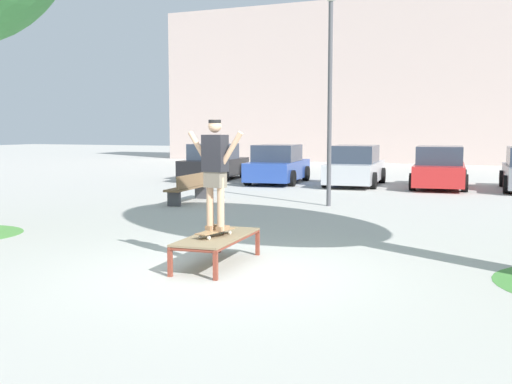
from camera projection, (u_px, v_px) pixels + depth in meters
The scene contains 11 objects.
ground_plane at pixel (223, 273), 9.10m from camera, with size 120.00×120.00×0.00m, color #B7B5AD.
building_facade at pixel (475, 80), 37.60m from camera, with size 40.85×4.00×10.19m, color beige.
skate_box at pixel (217, 239), 9.56m from camera, with size 0.92×1.96×0.46m.
skateboard at pixel (216, 231), 9.49m from camera, with size 0.31×0.82×0.09m.
skater at pixel (215, 167), 9.39m from camera, with size 1.00×0.32×1.69m.
car_black at pixel (214, 163), 25.82m from camera, with size 2.29×4.37×1.50m.
car_blue at pixel (278, 165), 24.19m from camera, with size 2.32×4.39×1.50m.
car_silver at pixel (355, 167), 23.16m from camera, with size 2.21×4.34×1.50m.
car_red at pixel (439, 169), 22.12m from camera, with size 2.25×4.36×1.50m.
park_bench at pixel (190, 187), 17.78m from camera, with size 0.70×2.43×0.83m.
light_post at pixel (330, 65), 16.62m from camera, with size 0.36×0.36×5.83m.
Camera 1 is at (4.01, -7.99, 2.10)m, focal length 43.45 mm.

